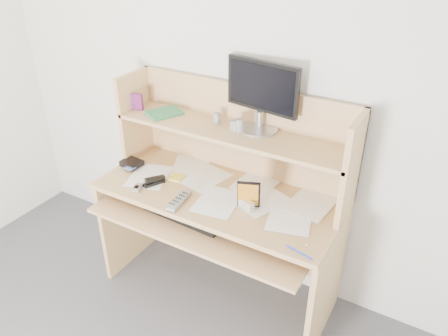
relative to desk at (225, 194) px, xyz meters
The scene contains 19 objects.
back_wall 0.60m from the desk, 90.00° to the left, with size 3.60×0.04×2.50m, color silver.
desk is the anchor object (origin of this frame).
paper_clutter 0.10m from the desk, 90.00° to the right, with size 1.32×0.54×0.01m, color white.
keyboard 0.27m from the desk, 114.80° to the right, with size 0.49×0.20×0.03m.
tv_remote 0.31m from the desk, 115.38° to the right, with size 0.05×0.20×0.02m, color gray.
flip_phone 0.50m from the desk, 145.74° to the right, with size 0.04×0.08×0.02m, color #A6A6A8.
stapler 0.42m from the desk, 152.04° to the right, with size 0.03×0.13×0.04m, color black.
wallet 0.63m from the desk, behind, with size 0.12×0.10×0.03m, color black.
sticky_note_pad 0.31m from the desk, 167.01° to the right, with size 0.08×0.08×0.01m, color #FFE343.
digital_camera 0.28m from the desk, 34.18° to the right, with size 0.09×0.03×0.05m, color silver.
game_case 0.30m from the desk, 31.02° to the right, with size 0.12×0.01×0.17m, color black.
blue_pen 0.69m from the desk, 29.80° to the right, with size 0.01×0.01×0.14m, color #182EB9.
card_box 0.78m from the desk, behind, with size 0.07×0.02×0.10m, color maroon.
shelf_book 0.61m from the desk, behind, with size 0.14×0.20×0.02m, color #2F7545.
chip_stack_a 0.45m from the desk, 136.17° to the left, with size 0.04×0.04×0.06m, color black.
chip_stack_b 0.42m from the desk, 61.13° to the left, with size 0.04×0.04×0.06m, color silver.
chip_stack_c 0.42m from the desk, 75.11° to the left, with size 0.04×0.04×0.06m, color black.
chip_stack_d 0.43m from the desk, 47.17° to the left, with size 0.04×0.04×0.08m, color white.
monitor 0.63m from the desk, 51.16° to the left, with size 0.44×0.22×0.38m.
Camera 1 is at (1.07, -0.30, 2.10)m, focal length 35.00 mm.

